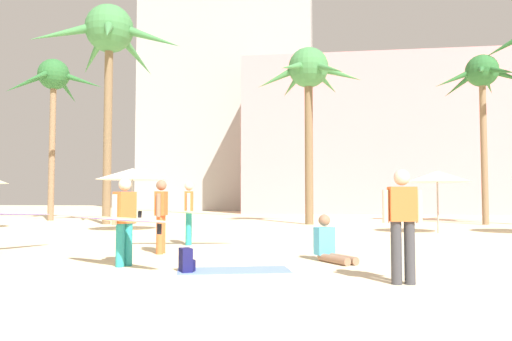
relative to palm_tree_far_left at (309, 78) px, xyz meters
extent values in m
plane|color=beige|center=(-1.70, -16.67, -6.99)|extent=(120.00, 120.00, 0.00)
cube|color=pink|center=(5.05, 17.30, -0.99)|extent=(20.91, 9.07, 12.00)
cube|color=#A8A8A3|center=(-8.43, 24.47, 10.87)|extent=(16.33, 9.10, 35.71)
cylinder|color=brown|center=(-0.01, 0.00, -3.25)|extent=(0.39, 0.39, 7.48)
sphere|color=#428447|center=(-0.01, 0.00, 0.49)|extent=(1.92, 1.92, 1.92)
cone|color=#428447|center=(1.49, 0.26, 0.19)|extent=(2.24, 0.79, 1.00)
cone|color=#428447|center=(0.80, 1.24, 0.08)|extent=(1.54, 2.05, 1.22)
cone|color=#428447|center=(-0.81, 1.21, 0.01)|extent=(1.53, 2.02, 1.33)
cone|color=#428447|center=(-1.47, -0.08, 0.02)|extent=(2.16, 0.54, 1.32)
cone|color=#428447|center=(-0.67, -1.38, 0.19)|extent=(1.34, 2.17, 1.01)
cone|color=#428447|center=(0.90, -1.19, 0.10)|extent=(1.67, 1.98, 1.17)
cylinder|color=#896B4C|center=(-14.07, 1.70, -2.96)|extent=(0.33, 0.33, 8.06)
sphere|color=#2D6B33|center=(-14.07, 1.70, 1.07)|extent=(1.68, 1.68, 1.68)
cone|color=#2D6B33|center=(-12.52, 1.92, 0.71)|extent=(2.42, 0.69, 1.08)
cone|color=#2D6B33|center=(-14.10, 3.19, 0.53)|extent=(0.42, 2.30, 1.41)
cone|color=#2D6B33|center=(-15.55, 1.43, 0.57)|extent=(2.35, 0.79, 1.33)
cone|color=#2D6B33|center=(-14.11, 0.21, 0.55)|extent=(0.43, 2.32, 1.37)
cylinder|color=brown|center=(-9.57, -1.11, -2.27)|extent=(0.39, 0.39, 9.44)
sphere|color=#428447|center=(-9.57, -1.11, 2.45)|extent=(2.30, 2.30, 2.30)
cone|color=#428447|center=(-7.50, -1.11, 1.93)|extent=(3.14, 0.51, 1.51)
cone|color=#428447|center=(-9.01, 0.77, 1.70)|extent=(1.35, 3.04, 1.94)
cone|color=#428447|center=(-10.99, 0.23, 1.68)|extent=(2.53, 2.42, 1.98)
cone|color=#428447|center=(-11.20, -2.34, 1.89)|extent=(2.80, 2.29, 1.59)
cone|color=#428447|center=(-8.79, -2.92, 1.72)|extent=(1.66, 2.98, 1.91)
cylinder|color=#896B4C|center=(8.13, 0.81, -3.36)|extent=(0.30, 0.30, 7.25)
sphere|color=#2D6B33|center=(8.13, 0.81, 0.26)|extent=(1.51, 1.51, 1.51)
cone|color=#2D6B33|center=(9.44, 0.87, -0.07)|extent=(2.00, 0.42, 0.98)
cone|color=#2D6B33|center=(8.75, 1.96, -0.09)|extent=(1.24, 1.90, 1.01)
cone|color=#2D6B33|center=(7.38, 1.84, -0.16)|extent=(1.41, 1.77, 1.15)
cone|color=#2D6B33|center=(6.84, 0.69, -0.12)|extent=(1.99, 0.51, 1.07)
cone|color=#2D6B33|center=(7.69, -0.45, -0.02)|extent=(0.97, 2.00, 0.89)
cone|color=#2D6B33|center=(8.55, -0.43, -0.08)|extent=(0.96, 1.98, 1.00)
cylinder|color=gray|center=(-6.60, -5.30, -5.79)|extent=(0.06, 0.06, 2.39)
cone|color=white|center=(-6.60, -5.30, -4.81)|extent=(2.73, 2.73, 0.43)
cylinder|color=gray|center=(4.67, -4.95, -5.87)|extent=(0.06, 0.06, 2.23)
cone|color=beige|center=(4.67, -4.95, -4.95)|extent=(2.31, 2.31, 0.40)
cube|color=#6684E0|center=(-1.00, -14.47, -6.98)|extent=(2.12, 1.30, 0.01)
cube|color=#17164A|center=(-1.79, -14.77, -6.78)|extent=(0.31, 0.35, 0.42)
cube|color=#12123B|center=(-1.68, -14.71, -6.86)|extent=(0.16, 0.21, 0.18)
cylinder|color=teal|center=(-3.05, -10.05, -6.53)|extent=(0.19, 0.19, 0.91)
cylinder|color=teal|center=(-3.00, -10.24, -6.53)|extent=(0.19, 0.19, 0.91)
cube|color=orange|center=(-3.02, -10.15, -5.81)|extent=(0.30, 0.44, 0.55)
sphere|color=beige|center=(-3.02, -10.15, -5.39)|extent=(0.29, 0.29, 0.24)
cylinder|color=beige|center=(-3.08, -9.90, -5.84)|extent=(0.12, 0.12, 0.52)
cylinder|color=beige|center=(-2.97, -10.39, -5.84)|extent=(0.12, 0.12, 0.52)
ellipsoid|color=beige|center=(-3.02, -10.45, -6.09)|extent=(3.01, 0.94, 0.21)
ellipsoid|color=teal|center=(-3.02, -10.45, -6.09)|extent=(3.02, 0.96, 0.18)
cube|color=black|center=(-4.21, -10.69, -6.14)|extent=(0.11, 0.04, 0.18)
cylinder|color=teal|center=(-3.18, -14.31, -6.58)|extent=(0.21, 0.21, 0.81)
cylinder|color=teal|center=(-3.10, -14.13, -6.58)|extent=(0.21, 0.21, 0.81)
cube|color=orange|center=(-3.14, -14.22, -5.88)|extent=(0.36, 0.45, 0.59)
sphere|color=beige|center=(-3.14, -14.22, -5.45)|extent=(0.32, 0.32, 0.24)
cylinder|color=beige|center=(-3.24, -14.45, -5.92)|extent=(0.13, 0.13, 0.56)
cylinder|color=beige|center=(-3.04, -13.99, -5.92)|extent=(0.13, 0.13, 0.56)
ellipsoid|color=beige|center=(-3.14, -14.52, -6.09)|extent=(2.59, 1.63, 0.10)
ellipsoid|color=#4D1FB1|center=(-3.14, -14.52, -6.09)|extent=(2.61, 1.65, 0.06)
cube|color=black|center=(-2.17, -15.05, -6.22)|extent=(0.10, 0.06, 0.18)
cylinder|color=orange|center=(-3.12, -12.08, -6.55)|extent=(0.17, 0.17, 0.88)
cylinder|color=orange|center=(-3.11, -12.27, -6.55)|extent=(0.17, 0.17, 0.88)
cube|color=orange|center=(-3.12, -12.18, -5.83)|extent=(0.25, 0.42, 0.55)
sphere|color=#936B51|center=(-3.12, -12.18, -5.42)|extent=(0.26, 0.26, 0.24)
cylinder|color=#936B51|center=(-3.14, -11.93, -5.87)|extent=(0.11, 0.11, 0.53)
cylinder|color=#936B51|center=(-3.10, -12.42, -5.87)|extent=(0.11, 0.11, 0.53)
cylinder|color=#936B51|center=(0.94, -13.16, -6.91)|extent=(0.64, 0.82, 0.16)
cylinder|color=#936B51|center=(0.78, -13.28, -6.91)|extent=(0.64, 0.82, 0.16)
cube|color=#4CB2DB|center=(0.60, -12.86, -6.59)|extent=(0.45, 0.41, 0.56)
sphere|color=#936B51|center=(0.60, -12.86, -6.16)|extent=(0.33, 0.33, 0.24)
cylinder|color=#3D3D42|center=(1.66, -15.44, -6.52)|extent=(0.18, 0.18, 0.94)
cylinder|color=#3D3D42|center=(1.85, -15.41, -6.52)|extent=(0.18, 0.18, 0.94)
cube|color=orange|center=(1.76, -15.42, -5.79)|extent=(0.43, 0.27, 0.52)
sphere|color=beige|center=(1.76, -15.42, -5.39)|extent=(0.27, 0.27, 0.24)
cylinder|color=beige|center=(1.51, -15.46, -5.82)|extent=(0.11, 0.11, 0.50)
cylinder|color=beige|center=(2.00, -15.39, -5.82)|extent=(0.11, 0.11, 0.50)
camera|label=1|loc=(0.54, -22.96, -5.67)|focal=33.94mm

